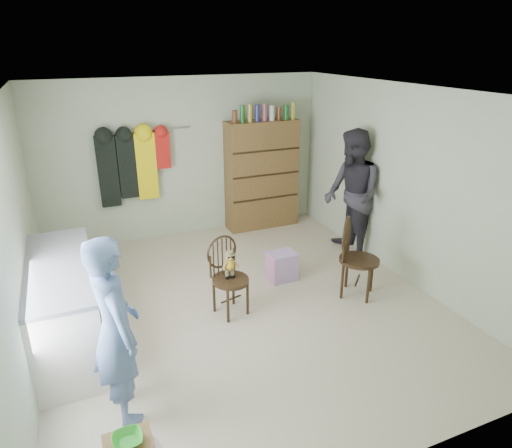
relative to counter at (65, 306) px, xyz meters
name	(u,v)px	position (x,y,z in m)	size (l,w,h in m)	color
ground_plane	(243,305)	(1.95, 0.00, -0.47)	(5.00, 5.00, 0.00)	beige
room_walls	(226,168)	(1.95, 0.53, 1.11)	(5.00, 5.00, 5.00)	beige
counter	(65,306)	(0.00, 0.00, 0.00)	(0.64, 1.86, 0.94)	silver
bowl	(128,440)	(0.34, -1.98, 0.02)	(0.20, 0.20, 0.05)	green
chair_front	(228,271)	(1.75, -0.04, 0.05)	(0.51, 0.51, 0.93)	#3A2614
chair_far	(355,254)	(3.31, -0.27, 0.08)	(0.65, 0.65, 1.03)	#3A2614
striped_bag	(282,266)	(2.67, 0.42, -0.28)	(0.36, 0.28, 0.38)	pink
person_left	(115,330)	(0.39, -1.17, 0.35)	(0.60, 0.39, 1.64)	#556D9C
person_right	(352,195)	(3.91, 0.73, 0.46)	(0.91, 0.71, 1.86)	#2D2B33
dresser	(262,174)	(3.20, 2.30, 0.45)	(1.20, 0.39, 2.07)	brown
coat_rack	(132,166)	(1.12, 2.38, 0.78)	(1.42, 0.12, 1.09)	#99999E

